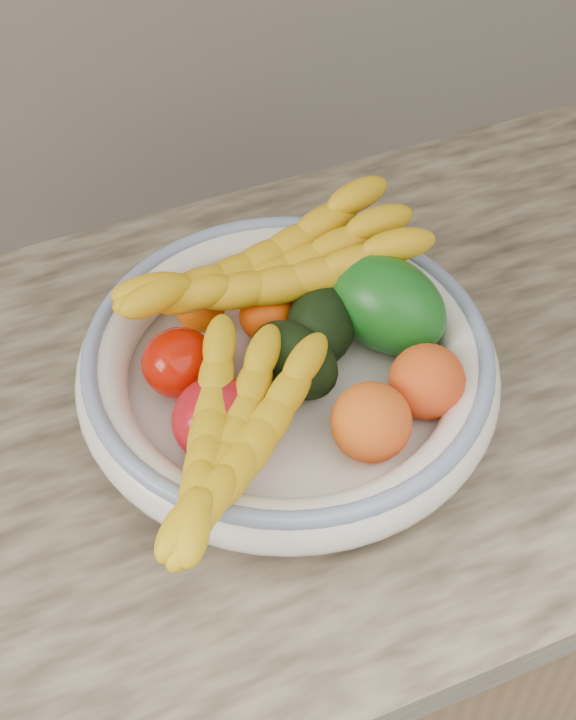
# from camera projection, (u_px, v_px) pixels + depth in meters

# --- Properties ---
(kitchen_counter) EXTENTS (2.44, 0.66, 1.40)m
(kitchen_counter) POSITION_uv_depth(u_px,v_px,m) (280.00, 602.00, 1.30)
(kitchen_counter) COLOR brown
(kitchen_counter) RESTS_ON ground
(fruit_bowl) EXTENTS (0.39, 0.39, 0.08)m
(fruit_bowl) POSITION_uv_depth(u_px,v_px,m) (288.00, 368.00, 0.92)
(fruit_bowl) COLOR white
(fruit_bowl) RESTS_ON kitchen_counter
(clementine_back_left) EXTENTS (0.05, 0.05, 0.04)m
(clementine_back_left) POSITION_uv_depth(u_px,v_px,m) (200.00, 309.00, 0.97)
(clementine_back_left) COLOR #EF5D05
(clementine_back_left) RESTS_ON fruit_bowl
(clementine_back_right) EXTENTS (0.06, 0.06, 0.04)m
(clementine_back_right) POSITION_uv_depth(u_px,v_px,m) (264.00, 275.00, 1.00)
(clementine_back_right) COLOR #FB5F05
(clementine_back_right) RESTS_ON fruit_bowl
(clementine_back_mid) EXTENTS (0.07, 0.07, 0.05)m
(clementine_back_mid) POSITION_uv_depth(u_px,v_px,m) (268.00, 315.00, 0.96)
(clementine_back_mid) COLOR #F04F05
(clementine_back_mid) RESTS_ON fruit_bowl
(tomato_left) EXTENTS (0.08, 0.08, 0.06)m
(tomato_left) POSITION_uv_depth(u_px,v_px,m) (179.00, 363.00, 0.91)
(tomato_left) COLOR #B20F01
(tomato_left) RESTS_ON fruit_bowl
(tomato_near_left) EXTENTS (0.10, 0.10, 0.07)m
(tomato_near_left) POSITION_uv_depth(u_px,v_px,m) (218.00, 420.00, 0.86)
(tomato_near_left) COLOR #B5101A
(tomato_near_left) RESTS_ON fruit_bowl
(avocado_center) EXTENTS (0.09, 0.11, 0.06)m
(avocado_center) POSITION_uv_depth(u_px,v_px,m) (294.00, 360.00, 0.91)
(avocado_center) COLOR black
(avocado_center) RESTS_ON fruit_bowl
(avocado_right) EXTENTS (0.11, 0.12, 0.07)m
(avocado_right) POSITION_uv_depth(u_px,v_px,m) (321.00, 325.00, 0.94)
(avocado_right) COLOR black
(avocado_right) RESTS_ON fruit_bowl
(green_mango) EXTENTS (0.15, 0.16, 0.11)m
(green_mango) POSITION_uv_depth(u_px,v_px,m) (385.00, 303.00, 0.94)
(green_mango) COLOR #0F5112
(green_mango) RESTS_ON fruit_bowl
(peach_front) EXTENTS (0.09, 0.09, 0.07)m
(peach_front) POSITION_uv_depth(u_px,v_px,m) (371.00, 422.00, 0.86)
(peach_front) COLOR orange
(peach_front) RESTS_ON fruit_bowl
(peach_right) EXTENTS (0.09, 0.09, 0.07)m
(peach_right) POSITION_uv_depth(u_px,v_px,m) (427.00, 382.00, 0.89)
(peach_right) COLOR orange
(peach_right) RESTS_ON fruit_bowl
(banana_bunch_back) EXTENTS (0.33, 0.13, 0.09)m
(banana_bunch_back) POSITION_uv_depth(u_px,v_px,m) (270.00, 276.00, 0.95)
(banana_bunch_back) COLOR gold
(banana_bunch_back) RESTS_ON fruit_bowl
(banana_bunch_front) EXTENTS (0.26, 0.29, 0.08)m
(banana_bunch_front) POSITION_uv_depth(u_px,v_px,m) (229.00, 448.00, 0.82)
(banana_bunch_front) COLOR yellow
(banana_bunch_front) RESTS_ON fruit_bowl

